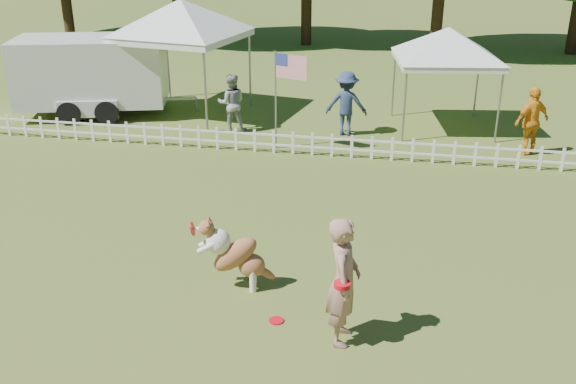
% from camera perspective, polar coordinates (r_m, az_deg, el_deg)
% --- Properties ---
extents(ground, '(120.00, 120.00, 0.00)m').
position_cam_1_polar(ground, '(10.12, -2.73, -10.09)').
color(ground, '#3B531A').
rests_on(ground, ground).
extents(picket_fence, '(22.00, 0.08, 0.60)m').
position_cam_1_polar(picket_fence, '(16.23, 3.04, 4.22)').
color(picket_fence, white).
rests_on(picket_fence, ground).
extents(handler, '(0.48, 0.71, 1.90)m').
position_cam_1_polar(handler, '(8.93, 4.96, -7.91)').
color(handler, '#A47462').
rests_on(handler, ground).
extents(dog, '(1.24, 0.62, 1.23)m').
position_cam_1_polar(dog, '(10.29, -4.61, -5.55)').
color(dog, brown).
rests_on(dog, ground).
extents(frisbee_on_turf, '(0.29, 0.29, 0.02)m').
position_cam_1_polar(frisbee_on_turf, '(9.77, -1.05, -11.35)').
color(frisbee_on_turf, red).
rests_on(frisbee_on_turf, ground).
extents(canopy_tent_left, '(3.76, 3.76, 3.35)m').
position_cam_1_polar(canopy_tent_left, '(19.91, -9.24, 11.59)').
color(canopy_tent_left, silver).
rests_on(canopy_tent_left, ground).
extents(canopy_tent_right, '(3.08, 3.08, 2.79)m').
position_cam_1_polar(canopy_tent_right, '(18.69, 13.72, 9.62)').
color(canopy_tent_right, silver).
rests_on(canopy_tent_right, ground).
extents(cargo_trailer, '(5.84, 3.76, 2.38)m').
position_cam_1_polar(cargo_trailer, '(20.53, -17.02, 9.85)').
color(cargo_trailer, silver).
rests_on(cargo_trailer, ground).
extents(flag_pole, '(0.95, 0.44, 2.55)m').
position_cam_1_polar(flag_pole, '(16.51, -1.10, 8.11)').
color(flag_pole, gray).
rests_on(flag_pole, ground).
extents(spectator_a, '(0.92, 0.80, 1.62)m').
position_cam_1_polar(spectator_a, '(18.14, -5.03, 7.89)').
color(spectator_a, gray).
rests_on(spectator_a, ground).
extents(spectator_b, '(1.14, 0.66, 1.77)m').
position_cam_1_polar(spectator_b, '(17.81, 5.22, 7.83)').
color(spectator_b, navy).
rests_on(spectator_b, ground).
extents(spectator_c, '(1.08, 0.93, 1.75)m').
position_cam_1_polar(spectator_c, '(17.29, 20.84, 5.91)').
color(spectator_c, orange).
rests_on(spectator_c, ground).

